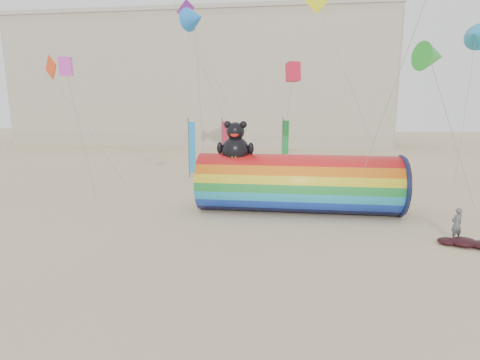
# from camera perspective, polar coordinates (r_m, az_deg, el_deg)

# --- Properties ---
(ground) EXTENTS (160.00, 160.00, 0.00)m
(ground) POSITION_cam_1_polar(r_m,az_deg,el_deg) (19.00, -2.10, -7.96)
(ground) COLOR #CCB58C
(ground) RESTS_ON ground
(hotel_building) EXTENTS (60.40, 15.40, 20.60)m
(hotel_building) POSITION_cam_1_polar(r_m,az_deg,el_deg) (65.52, -5.99, 14.72)
(hotel_building) COLOR #B7AD99
(hotel_building) RESTS_ON ground
(windsock_assembly) EXTENTS (11.85, 3.61, 5.46)m
(windsock_assembly) POSITION_cam_1_polar(r_m,az_deg,el_deg) (22.43, 8.77, -0.30)
(windsock_assembly) COLOR red
(windsock_assembly) RESTS_ON ground
(kite_handler) EXTENTS (0.68, 0.58, 1.60)m
(kite_handler) POSITION_cam_1_polar(r_m,az_deg,el_deg) (20.32, 30.12, -5.87)
(kite_handler) COLOR #53555A
(kite_handler) RESTS_ON ground
(fabric_bundle) EXTENTS (2.62, 1.35, 0.41)m
(fabric_bundle) POSITION_cam_1_polar(r_m,az_deg,el_deg) (19.99, 31.38, -8.14)
(fabric_bundle) COLOR #34090F
(fabric_bundle) RESTS_ON ground
(festival_banners) EXTENTS (8.71, 4.37, 5.20)m
(festival_banners) POSITION_cam_1_polar(r_m,az_deg,el_deg) (34.23, -0.75, 5.17)
(festival_banners) COLOR #59595E
(festival_banners) RESTS_ON ground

